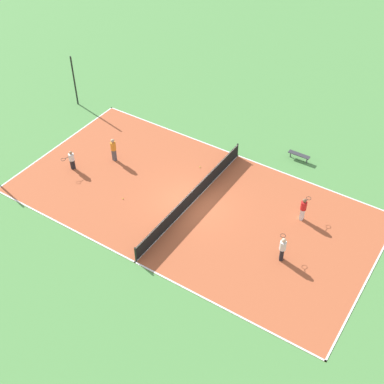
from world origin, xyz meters
name	(u,v)px	position (x,y,z in m)	size (l,w,h in m)	color
ground_plane	(192,203)	(0.00, 0.00, 0.00)	(80.00, 80.00, 0.00)	#518E47
court_surface	(192,203)	(0.00, 0.00, 0.01)	(11.46, 22.04, 0.02)	#B75633
tennis_net	(192,196)	(0.00, 0.00, 0.55)	(11.26, 0.10, 1.03)	black
bench	(299,155)	(7.50, -3.63, 0.39)	(0.36, 1.49, 0.45)	#333338
player_center_orange	(113,148)	(0.76, 6.66, 0.99)	(0.39, 0.39, 1.70)	#4C4C51
player_coach_red	(303,208)	(2.32, -6.17, 0.93)	(0.94, 0.37, 1.59)	white
player_far_white	(283,248)	(-1.18, -6.54, 0.94)	(0.98, 0.72, 1.61)	black
player_near_white	(72,159)	(-1.44, 8.35, 0.81)	(0.98, 0.54, 1.40)	black
tennis_ball_midcourt	(200,167)	(3.19, 1.44, 0.06)	(0.07, 0.07, 0.07)	#CCE033
tennis_ball_near_net	(123,199)	(-2.02, 3.75, 0.06)	(0.07, 0.07, 0.07)	#CCE033
fence_post_back_right	(74,81)	(4.72, 13.51, 1.99)	(0.12, 0.12, 3.97)	black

